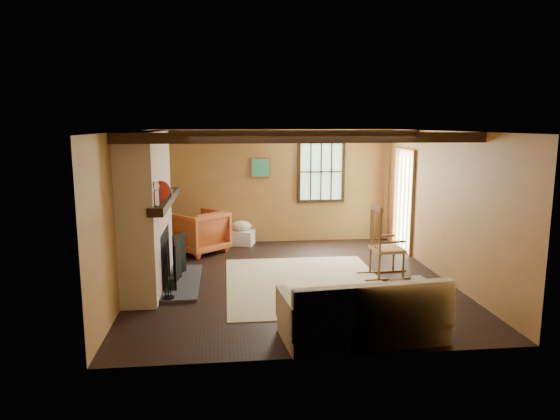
{
  "coord_description": "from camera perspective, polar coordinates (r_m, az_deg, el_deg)",
  "views": [
    {
      "loc": [
        -1.03,
        -7.75,
        2.51
      ],
      "look_at": [
        -0.14,
        0.4,
        1.09
      ],
      "focal_mm": 32.0,
      "sensor_mm": 36.0,
      "label": 1
    }
  ],
  "objects": [
    {
      "name": "armchair",
      "position": [
        9.93,
        -9.19,
        -2.48
      ],
      "size": [
        1.28,
        1.28,
        0.84
      ],
      "primitive_type": "imported",
      "rotation": [
        0.0,
        0.0,
        -2.42
      ],
      "color": "#BF6026",
      "rests_on": "ground"
    },
    {
      "name": "fireplace",
      "position": [
        7.97,
        -14.77,
        -0.69
      ],
      "size": [
        1.02,
        2.3,
        2.4
      ],
      "color": "#9C5E3C",
      "rests_on": "ground"
    },
    {
      "name": "sofa",
      "position": [
        6.05,
        9.62,
        -11.98
      ],
      "size": [
        1.99,
        1.05,
        0.77
      ],
      "rotation": [
        0.0,
        0.0,
        0.11
      ],
      "color": "beige",
      "rests_on": "ground"
    },
    {
      "name": "laundry_basket",
      "position": [
        10.54,
        -4.42,
        -3.16
      ],
      "size": [
        0.59,
        0.51,
        0.3
      ],
      "primitive_type": "cube",
      "rotation": [
        0.0,
        0.0,
        -0.3
      ],
      "color": "white",
      "rests_on": "ground"
    },
    {
      "name": "room_envelope",
      "position": [
        8.15,
        2.63,
        3.63
      ],
      "size": [
        5.02,
        5.52,
        2.44
      ],
      "color": "#A56B3A",
      "rests_on": "ground"
    },
    {
      "name": "rug",
      "position": [
        8.05,
        2.9,
        -8.35
      ],
      "size": [
        2.5,
        3.0,
        0.01
      ],
      "primitive_type": "cube",
      "color": "tan",
      "rests_on": "ground"
    },
    {
      "name": "firewood_pile",
      "position": [
        10.54,
        -10.31,
        -3.54
      ],
      "size": [
        0.58,
        0.11,
        0.21
      ],
      "color": "brown",
      "rests_on": "ground"
    },
    {
      "name": "ground",
      "position": [
        8.21,
        1.29,
        -7.99
      ],
      "size": [
        5.5,
        5.5,
        0.0
      ],
      "primitive_type": "plane",
      "color": "black",
      "rests_on": "ground"
    },
    {
      "name": "basket_pillow",
      "position": [
        10.48,
        -4.43,
        -1.81
      ],
      "size": [
        0.52,
        0.48,
        0.21
      ],
      "primitive_type": "ellipsoid",
      "rotation": [
        0.0,
        0.0,
        0.44
      ],
      "color": "beige",
      "rests_on": "laundry_basket"
    },
    {
      "name": "rocking_chair",
      "position": [
        8.43,
        11.86,
        -4.11
      ],
      "size": [
        0.91,
        0.53,
        1.22
      ],
      "rotation": [
        0.0,
        0.0,
        1.63
      ],
      "color": "tan",
      "rests_on": "ground"
    }
  ]
}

